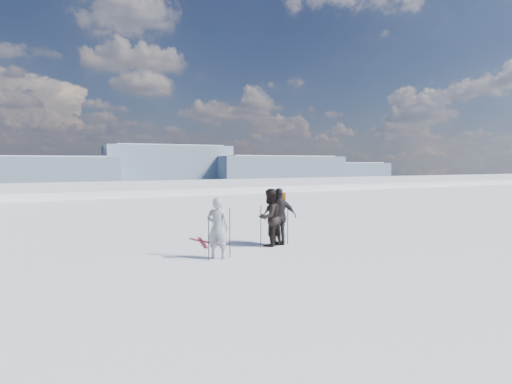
% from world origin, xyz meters
% --- Properties ---
extents(lake_basin, '(820.00, 820.00, 71.62)m').
position_xyz_m(lake_basin, '(0.00, 30.00, -6.50)').
color(lake_basin, white).
rests_on(lake_basin, ground).
extents(far_mountain_range, '(770.00, 110.00, 53.00)m').
position_xyz_m(far_mountain_range, '(29.60, 454.78, -7.19)').
color(far_mountain_range, slate).
rests_on(far_mountain_range, ground).
extents(skier_grey, '(0.71, 0.67, 1.63)m').
position_xyz_m(skier_grey, '(-3.07, 1.88, 0.81)').
color(skier_grey, '#8F939C').
rests_on(skier_grey, ground).
extents(skier_dark, '(1.03, 0.92, 1.74)m').
position_xyz_m(skier_dark, '(-1.11, 2.71, 0.87)').
color(skier_dark, black).
rests_on(skier_dark, ground).
extents(skier_pack, '(1.11, 0.86, 1.75)m').
position_xyz_m(skier_pack, '(-0.76, 2.74, 0.88)').
color(skier_pack, black).
rests_on(skier_pack, ground).
extents(backpack, '(0.43, 0.36, 0.51)m').
position_xyz_m(backpack, '(-0.65, 2.96, 2.01)').
color(backpack, orange).
rests_on(backpack, skier_pack).
extents(ski_poles, '(2.90, 0.97, 1.33)m').
position_xyz_m(ski_poles, '(-1.63, 2.37, 0.63)').
color(ski_poles, black).
rests_on(ski_poles, ground).
extents(skis_loose, '(0.71, 1.69, 0.03)m').
position_xyz_m(skis_loose, '(-2.75, 4.02, 0.01)').
color(skis_loose, black).
rests_on(skis_loose, ground).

